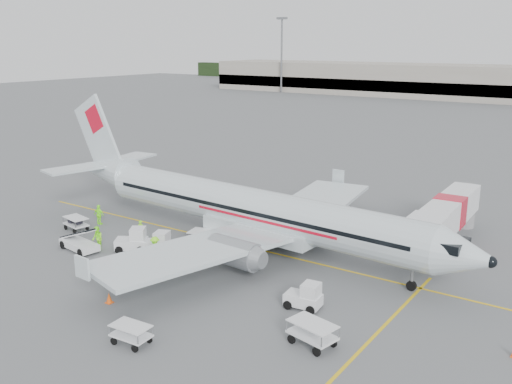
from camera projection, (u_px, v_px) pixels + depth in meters
ground at (241, 245)px, 43.70m from camera, size 360.00×360.00×0.00m
stripe_lead at (241, 245)px, 43.70m from camera, size 44.00×0.20×0.01m
stripe_cross at (369, 341)px, 29.67m from camera, size 0.20×20.00×0.01m
terminal_west at (389, 79)px, 168.12m from camera, size 110.00×22.00×9.00m
mast_west at (282, 56)px, 173.28m from camera, size 3.20×1.20×22.00m
aircraft at (253, 181)px, 41.97m from camera, size 39.18×31.61×10.31m
jet_bridge at (448, 222)px, 43.21m from camera, size 3.16×14.63×3.82m
belt_loader at (79, 235)px, 42.35m from camera, size 4.79×2.36×2.49m
tug_fore at (303, 295)px, 33.23m from camera, size 2.22×1.43×1.62m
tug_mid at (156, 242)px, 42.03m from camera, size 2.42×1.87×1.64m
tug_aft at (131, 239)px, 42.34m from camera, size 2.66×2.39×1.79m
cart_loaded_a at (206, 240)px, 42.93m from camera, size 2.83×2.03×1.34m
cart_loaded_b at (76, 224)px, 47.06m from camera, size 2.38×1.67×1.14m
cart_empty_a at (131, 334)px, 29.31m from camera, size 2.13×1.35×1.07m
cart_empty_b at (312, 334)px, 29.15m from camera, size 2.71×1.94×1.28m
cone_port at (303, 207)px, 52.71m from camera, size 0.42×0.42×0.68m
cone_stbd at (109, 298)px, 33.98m from camera, size 0.41×0.41×0.67m
crew_a at (141, 230)px, 44.74m from camera, size 0.67×0.54×1.58m
crew_b at (97, 239)px, 42.47m from camera, size 1.09×0.99×1.83m
crew_c at (155, 249)px, 40.28m from camera, size 1.14×1.37×1.85m
crew_d at (99, 215)px, 48.50m from camera, size 1.07×0.56×1.74m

